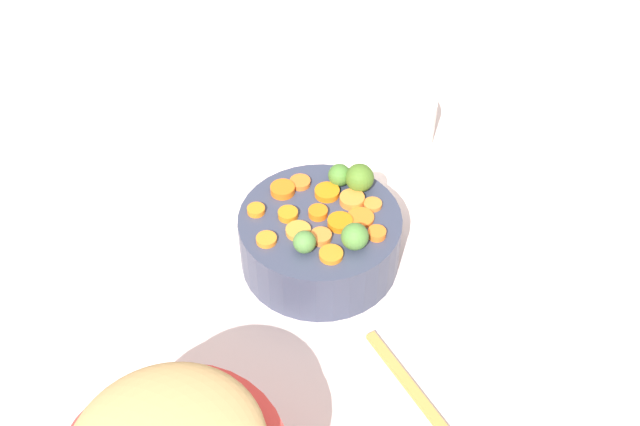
# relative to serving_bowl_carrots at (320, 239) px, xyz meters

# --- Properties ---
(tabletop) EXTENTS (2.40, 2.40, 0.02)m
(tabletop) POSITION_rel_serving_bowl_carrots_xyz_m (0.02, 0.02, -0.05)
(tabletop) COLOR silver
(tabletop) RESTS_ON ground
(serving_bowl_carrots) EXTENTS (0.24, 0.24, 0.09)m
(serving_bowl_carrots) POSITION_rel_serving_bowl_carrots_xyz_m (0.00, 0.00, 0.00)
(serving_bowl_carrots) COLOR #363D53
(serving_bowl_carrots) RESTS_ON tabletop
(carrot_slice_0) EXTENTS (0.04, 0.04, 0.01)m
(carrot_slice_0) POSITION_rel_serving_bowl_carrots_xyz_m (-0.05, 0.07, 0.05)
(carrot_slice_0) COLOR orange
(carrot_slice_0) RESTS_ON serving_bowl_carrots
(carrot_slice_1) EXTENTS (0.04, 0.04, 0.01)m
(carrot_slice_1) POSITION_rel_serving_bowl_carrots_xyz_m (-0.03, -0.08, 0.05)
(carrot_slice_1) COLOR orange
(carrot_slice_1) RESTS_ON serving_bowl_carrots
(carrot_slice_2) EXTENTS (0.05, 0.05, 0.01)m
(carrot_slice_2) POSITION_rel_serving_bowl_carrots_xyz_m (-0.00, -0.06, 0.05)
(carrot_slice_2) COLOR orange
(carrot_slice_2) RESTS_ON serving_bowl_carrots
(carrot_slice_3) EXTENTS (0.04, 0.04, 0.01)m
(carrot_slice_3) POSITION_rel_serving_bowl_carrots_xyz_m (-0.07, -0.02, 0.05)
(carrot_slice_3) COLOR orange
(carrot_slice_3) RESTS_ON serving_bowl_carrots
(carrot_slice_4) EXTENTS (0.04, 0.04, 0.01)m
(carrot_slice_4) POSITION_rel_serving_bowl_carrots_xyz_m (0.01, 0.00, 0.05)
(carrot_slice_4) COLOR orange
(carrot_slice_4) RESTS_ON serving_bowl_carrots
(carrot_slice_5) EXTENTS (0.04, 0.04, 0.01)m
(carrot_slice_5) POSITION_rel_serving_bowl_carrots_xyz_m (0.01, 0.09, 0.05)
(carrot_slice_5) COLOR orange
(carrot_slice_5) RESTS_ON serving_bowl_carrots
(carrot_slice_6) EXTENTS (0.04, 0.04, 0.01)m
(carrot_slice_6) POSITION_rel_serving_bowl_carrots_xyz_m (0.00, 0.05, 0.05)
(carrot_slice_6) COLOR orange
(carrot_slice_6) RESTS_ON serving_bowl_carrots
(carrot_slice_7) EXTENTS (0.04, 0.04, 0.01)m
(carrot_slice_7) POSITION_rel_serving_bowl_carrots_xyz_m (0.03, -0.05, 0.05)
(carrot_slice_7) COLOR orange
(carrot_slice_7) RESTS_ON serving_bowl_carrots
(carrot_slice_8) EXTENTS (0.04, 0.04, 0.01)m
(carrot_slice_8) POSITION_rel_serving_bowl_carrots_xyz_m (0.03, -0.08, 0.05)
(carrot_slice_8) COLOR orange
(carrot_slice_8) RESTS_ON serving_bowl_carrots
(carrot_slice_9) EXTENTS (0.04, 0.04, 0.01)m
(carrot_slice_9) POSITION_rel_serving_bowl_carrots_xyz_m (0.07, 0.03, 0.05)
(carrot_slice_9) COLOR orange
(carrot_slice_9) RESTS_ON serving_bowl_carrots
(carrot_slice_10) EXTENTS (0.05, 0.05, 0.01)m
(carrot_slice_10) POSITION_rel_serving_bowl_carrots_xyz_m (-0.01, -0.03, 0.05)
(carrot_slice_10) COLOR orange
(carrot_slice_10) RESTS_ON serving_bowl_carrots
(carrot_slice_11) EXTENTS (0.04, 0.04, 0.01)m
(carrot_slice_11) POSITION_rel_serving_bowl_carrots_xyz_m (-0.03, 0.03, 0.05)
(carrot_slice_11) COLOR orange
(carrot_slice_11) RESTS_ON serving_bowl_carrots
(carrot_slice_12) EXTENTS (0.04, 0.04, 0.01)m
(carrot_slice_12) POSITION_rel_serving_bowl_carrots_xyz_m (0.05, 0.06, 0.05)
(carrot_slice_12) COLOR orange
(carrot_slice_12) RESTS_ON serving_bowl_carrots
(carrot_slice_13) EXTENTS (0.05, 0.05, 0.01)m
(carrot_slice_13) POSITION_rel_serving_bowl_carrots_xyz_m (0.05, -0.01, 0.05)
(carrot_slice_13) COLOR orange
(carrot_slice_13) RESTS_ON serving_bowl_carrots
(carrot_slice_14) EXTENTS (0.04, 0.04, 0.01)m
(carrot_slice_14) POSITION_rel_serving_bowl_carrots_xyz_m (-0.04, -0.00, 0.05)
(carrot_slice_14) COLOR orange
(carrot_slice_14) RESTS_ON serving_bowl_carrots
(brussels_sprout_0) EXTENTS (0.03, 0.03, 0.03)m
(brussels_sprout_0) POSITION_rel_serving_bowl_carrots_xyz_m (-0.06, 0.02, 0.06)
(brussels_sprout_0) COLOR #4D823B
(brussels_sprout_0) RESTS_ON serving_bowl_carrots
(brussels_sprout_1) EXTENTS (0.04, 0.04, 0.04)m
(brussels_sprout_1) POSITION_rel_serving_bowl_carrots_xyz_m (-0.05, -0.05, 0.06)
(brussels_sprout_1) COLOR #4B8136
(brussels_sprout_1) RESTS_ON serving_bowl_carrots
(brussels_sprout_2) EXTENTS (0.04, 0.04, 0.04)m
(brussels_sprout_2) POSITION_rel_serving_bowl_carrots_xyz_m (0.06, -0.06, 0.07)
(brussels_sprout_2) COLOR #497324
(brussels_sprout_2) RESTS_ON serving_bowl_carrots
(brussels_sprout_3) EXTENTS (0.03, 0.03, 0.03)m
(brussels_sprout_3) POSITION_rel_serving_bowl_carrots_xyz_m (0.07, -0.03, 0.06)
(brussels_sprout_3) COLOR #457A2D
(brussels_sprout_3) RESTS_ON serving_bowl_carrots
(casserole_dish) EXTENTS (0.18, 0.18, 0.08)m
(casserole_dish) POSITION_rel_serving_bowl_carrots_xyz_m (0.30, -0.10, -0.00)
(casserole_dish) COLOR white
(casserole_dish) RESTS_ON tabletop
(dish_towel) EXTENTS (0.17, 0.19, 0.01)m
(dish_towel) POSITION_rel_serving_bowl_carrots_xyz_m (0.13, -0.40, -0.04)
(dish_towel) COLOR silver
(dish_towel) RESTS_ON tabletop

